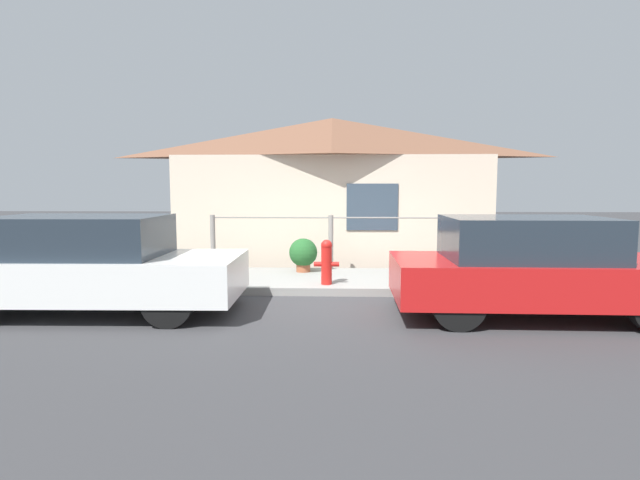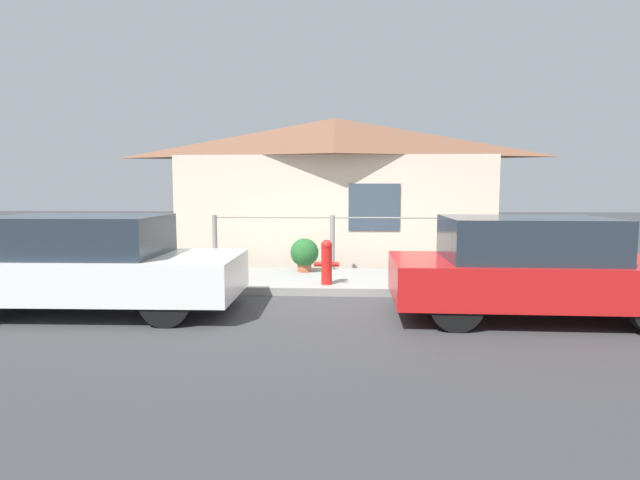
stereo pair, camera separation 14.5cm
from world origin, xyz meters
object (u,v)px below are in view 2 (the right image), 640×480
Objects in this scene: car_right at (532,268)px; potted_plant_near_hydrant at (304,253)px; car_left at (90,264)px; fire_hydrant at (327,261)px.

car_right reaches higher than potted_plant_near_hydrant.
car_right is at bearing -1.18° from car_left.
car_left is 3.66m from fire_hydrant.
car_left reaches higher than potted_plant_near_hydrant.
car_left is at bearing -154.84° from fire_hydrant.
car_left is at bearing -179.12° from car_right.
car_left is 6.16m from car_right.
car_left is 4.01m from potted_plant_near_hydrant.
fire_hydrant is (-2.85, 1.55, -0.16)m from car_right.
car_left reaches higher than fire_hydrant.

